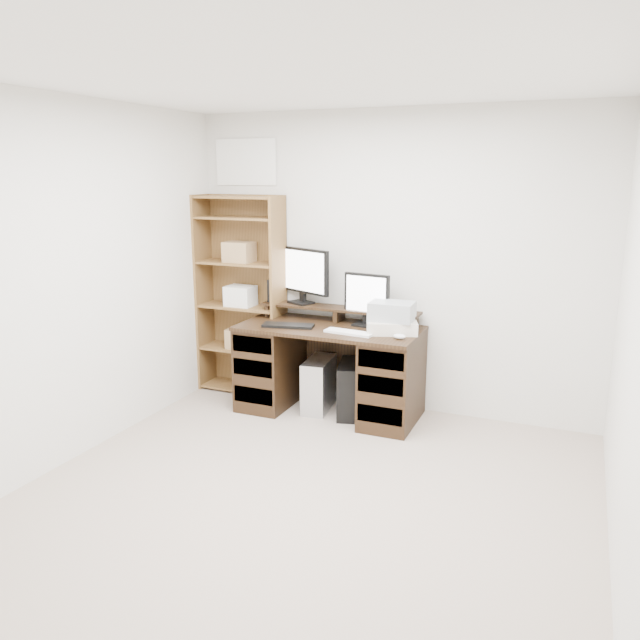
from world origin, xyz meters
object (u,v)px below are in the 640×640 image
Objects in this scene: desk at (330,368)px; printer at (392,326)px; tower_black at (351,389)px; monitor_wide at (303,273)px; tower_silver at (319,384)px; bookshelf at (242,293)px; monitor_small at (367,298)px.

printer is at bearing 1.10° from desk.
desk is 0.25m from tower_black.
tower_silver is (0.25, -0.22, -0.92)m from monitor_wide.
bookshelf is (-0.59, -0.04, -0.22)m from monitor_wide.
monitor_wide reaches higher than desk.
printer is (0.52, 0.01, 0.41)m from desk.
printer is at bearing -7.91° from tower_silver.
bookshelf is (-0.95, 0.21, 0.53)m from desk.
desk is 0.87m from monitor_wide.
tower_black is at bearing 159.41° from printer.
printer is (0.26, -0.14, -0.19)m from monitor_small.
monitor_wide reaches higher than tower_silver.
tower_black is at bearing -113.77° from monitor_small.
bookshelf is at bearing -175.64° from monitor_small.
monitor_small is (0.62, -0.10, -0.15)m from monitor_wide.
printer is 0.81× the size of tower_black.
monitor_small is 0.35m from printer.
tower_silver is 0.25× the size of bookshelf.
bookshelf is at bearing 155.27° from tower_black.
tower_silver is at bearing -12.62° from bookshelf.
monitor_wide is at bearing 141.95° from tower_black.
bookshelf is (-1.48, 0.20, 0.12)m from printer.
monitor_wide is 1.47× the size of printer.
monitor_wide is at bearing 3.46° from bookshelf.
desk is 3.10× the size of tower_black.
monitor_small is 1.10× the size of printer.
monitor_small is at bearing 14.02° from monitor_wide.
monitor_wide is 1.30× the size of tower_silver.
tower_black is (-0.08, -0.13, -0.76)m from monitor_small.
monitor_wide reaches higher than printer.
monitor_small reaches higher than tower_silver.
bookshelf is at bearing -153.41° from monitor_wide.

